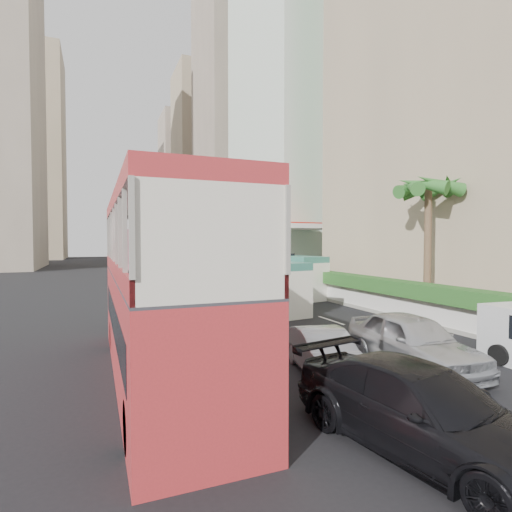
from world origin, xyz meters
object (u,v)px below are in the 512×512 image
van_asset (217,292)px  car_silver_lane_a (324,374)px  car_silver_lane_b (412,368)px  panel_van_far (231,271)px  palm_tree (428,250)px  minibus_near (263,286)px  double_decker_bus (161,287)px  car_black (421,452)px  shell_station (293,253)px  minibus_far (286,276)px

van_asset → car_silver_lane_a: bearing=-91.4°
car_silver_lane_b → panel_van_far: bearing=88.0°
car_silver_lane_a → panel_van_far: (5.62, 25.21, 1.13)m
palm_tree → minibus_near: bearing=145.6°
double_decker_bus → car_black: bearing=-57.9°
double_decker_bus → shell_station: 28.02m
car_silver_lane_b → minibus_far: minibus_far is taller
van_asset → minibus_near: size_ratio=0.79×
car_silver_lane_b → van_asset: 19.72m
car_silver_lane_b → minibus_near: bearing=95.6°
double_decker_bus → van_asset: 19.03m
van_asset → minibus_far: minibus_far is taller
palm_tree → shell_station: palm_tree is taller
double_decker_bus → van_asset: double_decker_bus is taller
car_black → panel_van_far: bearing=67.7°
palm_tree → minibus_far: bearing=108.8°
double_decker_bus → minibus_near: size_ratio=1.78×
van_asset → minibus_near: (-0.01, -8.80, 1.37)m
car_black → shell_station: size_ratio=0.66×
panel_van_far → car_silver_lane_b: bearing=-94.2°
panel_van_far → minibus_near: bearing=-99.7°
minibus_near → palm_tree: size_ratio=0.97×
car_silver_lane_a → minibus_far: minibus_far is taller
car_silver_lane_a → minibus_near: 10.80m
minibus_far → van_asset: bearing=121.9°
double_decker_bus → panel_van_far: double_decker_bus is taller
minibus_near → panel_van_far: minibus_near is taller
double_decker_bus → minibus_near: 11.18m
shell_station → panel_van_far: bearing=174.6°
car_silver_lane_a → panel_van_far: panel_van_far is taller
car_silver_lane_a → car_black: size_ratio=0.73×
double_decker_bus → minibus_near: double_decker_bus is taller
car_silver_lane_b → minibus_near: size_ratio=0.78×
van_asset → panel_van_far: panel_van_far is taller
car_black → shell_station: (12.29, 28.91, 2.75)m
car_silver_lane_a → panel_van_far: size_ratio=0.68×
double_decker_bus → panel_van_far: bearing=67.1°
car_silver_lane_b → car_black: car_silver_lane_b is taller
double_decker_bus → panel_van_far: size_ratio=1.95×
shell_station → double_decker_bus: bearing=-124.8°
minibus_near → palm_tree: palm_tree is taller
car_silver_lane_a → palm_tree: 11.54m
double_decker_bus → minibus_far: 17.17m
car_black → minibus_far: bearing=60.1°
car_black → minibus_near: 15.08m
car_silver_lane_a → minibus_near: size_ratio=0.63×
panel_van_far → palm_tree: size_ratio=0.88×
van_asset → shell_station: (9.17, 5.42, 2.75)m
car_black → minibus_far: (6.87, 19.38, 1.42)m
car_silver_lane_a → shell_station: (11.68, 24.63, 2.75)m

